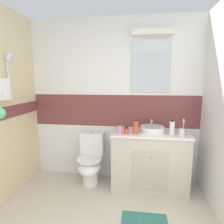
{
  "coord_description": "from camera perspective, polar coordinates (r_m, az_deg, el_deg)",
  "views": [
    {
      "loc": [
        0.34,
        -0.4,
        1.56
      ],
      "look_at": [
        0.05,
        1.82,
        1.18
      ],
      "focal_mm": 29.15,
      "sensor_mm": 36.0,
      "label": 1
    }
  ],
  "objects": [
    {
      "name": "mouthwash_bottle",
      "position": [
        2.5,
        7.46,
        -4.69
      ],
      "size": [
        0.07,
        0.07,
        0.2
      ],
      "color": "#D84C33",
      "rests_on": "vanity_cabinet"
    },
    {
      "name": "toilet",
      "position": [
        2.9,
        -6.73,
        -14.83
      ],
      "size": [
        0.37,
        0.5,
        0.78
      ],
      "color": "white",
      "rests_on": "ground_plane"
    },
    {
      "name": "bath_mat",
      "position": [
        2.39,
        10.15,
        -31.25
      ],
      "size": [
        0.52,
        0.35,
        0.01
      ],
      "primitive_type": "cube",
      "color": "#337266",
      "rests_on": "ground_plane"
    },
    {
      "name": "hair_gel_jar",
      "position": [
        2.51,
        4.51,
        -5.82
      ],
      "size": [
        0.07,
        0.07,
        0.1
      ],
      "color": "#D84C33",
      "rests_on": "vanity_cabinet"
    },
    {
      "name": "sink_basin",
      "position": [
        2.65,
        12.47,
        -5.16
      ],
      "size": [
        0.34,
        0.38,
        0.15
      ],
      "color": "white",
      "rests_on": "vanity_cabinet"
    },
    {
      "name": "vanity_cabinet",
      "position": [
        2.8,
        11.53,
        -14.46
      ],
      "size": [
        1.08,
        0.52,
        0.85
      ],
      "color": "beige",
      "rests_on": "ground_plane"
    },
    {
      "name": "wall_back_tiled",
      "position": [
        2.88,
        0.95,
        3.71
      ],
      "size": [
        3.2,
        0.2,
        2.5
      ],
      "color": "white",
      "rests_on": "ground_plane"
    },
    {
      "name": "soap_dispenser",
      "position": [
        2.5,
        2.36,
        -5.52
      ],
      "size": [
        0.06,
        0.06,
        0.15
      ],
      "color": "pink",
      "rests_on": "vanity_cabinet"
    },
    {
      "name": "shampoo_bottle_tall",
      "position": [
        2.55,
        18.31,
        -4.77
      ],
      "size": [
        0.06,
        0.06,
        0.21
      ],
      "color": "white",
      "rests_on": "vanity_cabinet"
    },
    {
      "name": "toothbrush_cup",
      "position": [
        2.57,
        21.12,
        -5.67
      ],
      "size": [
        0.07,
        0.07,
        0.23
      ],
      "color": "white",
      "rests_on": "vanity_cabinet"
    }
  ]
}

